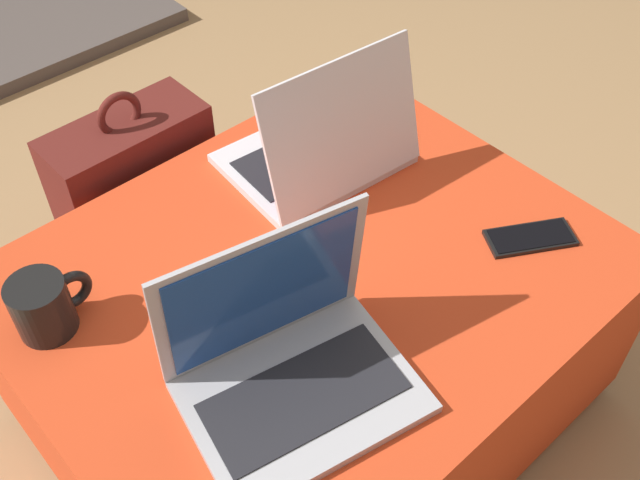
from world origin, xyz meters
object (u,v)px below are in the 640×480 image
laptop_near (289,360)px  coffee_mug (45,306)px  cell_phone (530,238)px  laptop_far (323,148)px  backpack (140,210)px

laptop_near → coffee_mug: size_ratio=2.80×
cell_phone → coffee_mug: coffee_mug is taller
laptop_far → backpack: size_ratio=0.64×
backpack → coffee_mug: (-0.33, -0.33, 0.25)m
laptop_near → laptop_far: laptop_far is taller
backpack → laptop_near: bearing=78.9°
laptop_far → cell_phone: (0.14, -0.38, -0.05)m
laptop_far → cell_phone: 0.41m
laptop_far → coffee_mug: bearing=3.8°
cell_phone → coffee_mug: size_ratio=1.27×
laptop_far → backpack: bearing=-50.4°
laptop_far → coffee_mug: laptop_far is taller
laptop_far → cell_phone: laptop_far is taller
laptop_near → backpack: size_ratio=0.68×
cell_phone → backpack: backpack is taller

